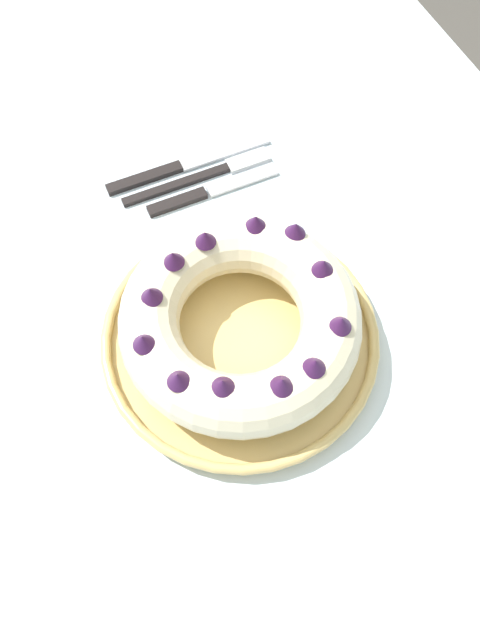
# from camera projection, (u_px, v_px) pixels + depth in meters

# --- Properties ---
(ground_plane) EXTENTS (8.00, 8.00, 0.00)m
(ground_plane) POSITION_uv_depth(u_px,v_px,m) (244.00, 485.00, 1.38)
(ground_plane) COLOR #4C4742
(dining_table) EXTENTS (1.52, 1.02, 0.73)m
(dining_table) POSITION_uv_depth(u_px,v_px,m) (247.00, 373.00, 0.80)
(dining_table) COLOR silver
(dining_table) RESTS_ON ground_plane
(serving_dish) EXTENTS (0.32, 0.32, 0.02)m
(serving_dish) POSITION_uv_depth(u_px,v_px,m) (240.00, 338.00, 0.72)
(serving_dish) COLOR tan
(serving_dish) RESTS_ON dining_table
(bundt_cake) EXTENTS (0.27, 0.27, 0.08)m
(bundt_cake) POSITION_uv_depth(u_px,v_px,m) (240.00, 320.00, 0.68)
(bundt_cake) COLOR beige
(bundt_cake) RESTS_ON serving_dish
(fork) EXTENTS (0.02, 0.21, 0.01)m
(fork) POSITION_uv_depth(u_px,v_px,m) (208.00, 174.00, 0.85)
(fork) COLOR black
(fork) RESTS_ON dining_table
(serving_knife) EXTENTS (0.02, 0.24, 0.01)m
(serving_knife) POSITION_uv_depth(u_px,v_px,m) (178.00, 167.00, 0.85)
(serving_knife) COLOR black
(serving_knife) RESTS_ON dining_table
(cake_knife) EXTENTS (0.02, 0.18, 0.01)m
(cake_knife) POSITION_uv_depth(u_px,v_px,m) (206.00, 192.00, 0.83)
(cake_knife) COLOR black
(cake_knife) RESTS_ON dining_table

